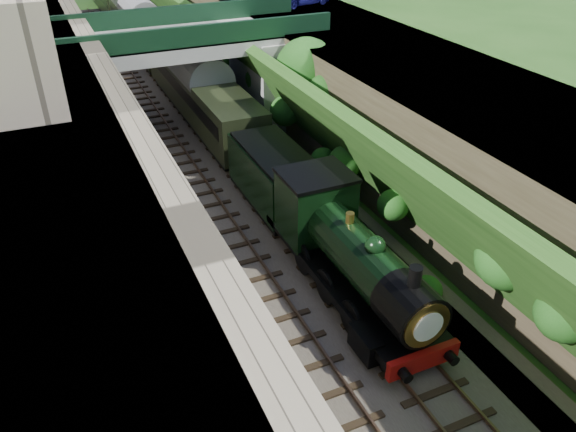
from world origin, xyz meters
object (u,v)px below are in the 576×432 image
object	(u,v)px
road_bridge	(199,67)
tree	(307,71)
locomotive	(350,255)
tender	(275,180)

from	to	relation	value
road_bridge	tree	bearing A→B (deg)	-46.21
tree	locomotive	xyz separation A→B (m)	(-4.71, -13.67, -2.75)
road_bridge	tender	distance (m)	11.76
tender	road_bridge	bearing A→B (deg)	91.27
locomotive	tender	size ratio (longest dim) A/B	1.70
tree	tender	distance (m)	8.44
road_bridge	locomotive	world-z (taller)	road_bridge
locomotive	tree	bearing A→B (deg)	70.98
road_bridge	tender	size ratio (longest dim) A/B	2.67
tree	road_bridge	bearing A→B (deg)	133.79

